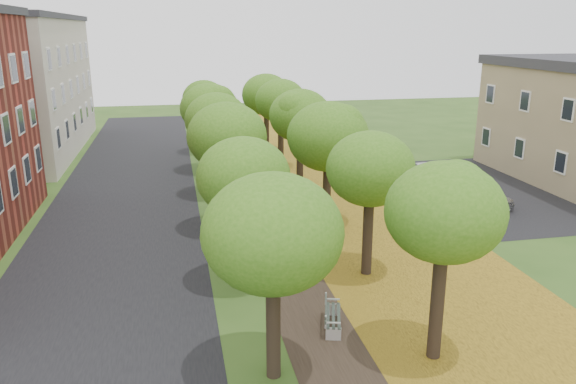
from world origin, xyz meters
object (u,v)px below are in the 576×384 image
bench (332,316)px  car_silver (481,201)px  car_grey (444,181)px  car_white (436,175)px  car_red (466,193)px

bench → car_silver: bearing=-32.3°
bench → car_grey: bearing=-22.3°
car_silver → car_white: size_ratio=0.74×
car_red → car_white: size_ratio=0.75×
car_silver → car_red: size_ratio=0.99×
bench → car_white: car_white is taller
car_grey → car_white: car_white is taller
bench → car_white: bearing=-20.2°
car_red → bench: bearing=153.7°
car_red → car_grey: car_red is taller
bench → car_red: size_ratio=0.47×
bench → car_white: 18.62m
car_red → car_white: 3.68m
bench → car_grey: (10.90, 13.99, 0.19)m
car_grey → car_white: 1.10m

